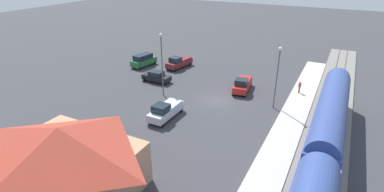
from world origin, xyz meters
name	(u,v)px	position (x,y,z in m)	size (l,w,h in m)	color
ground_plane	(218,101)	(0.00, 0.00, 0.00)	(200.00, 200.00, 0.00)	#38383D
railway_track	(328,123)	(-14.00, 0.00, 0.09)	(4.80, 70.00, 0.30)	slate
platform	(293,116)	(-10.00, 0.00, 0.15)	(3.20, 46.00, 0.30)	#B7B2A8
passenger_train	(318,174)	(-14.00, 14.12, 2.86)	(2.93, 40.10, 4.98)	#33478C
station_building	(64,160)	(4.00, 22.00, 3.18)	(11.26, 9.55, 6.14)	tan
pedestrian_on_platform	(300,86)	(-9.40, -7.19, 1.28)	(0.36, 0.36, 1.71)	brown
pickup_maroon	(179,62)	(11.61, -9.63, 1.03)	(2.85, 5.65, 2.14)	maroon
pickup_red	(242,84)	(-1.77, -4.83, 1.03)	(2.68, 5.62, 2.14)	red
suv_green	(144,60)	(17.66, -7.47, 1.15)	(2.74, 5.16, 2.22)	#236638
sedan_black	(156,76)	(11.37, -2.09, 0.88)	(4.52, 2.32, 1.74)	black
pickup_silver	(165,110)	(3.76, 7.45, 1.03)	(2.05, 5.43, 2.14)	silver
light_pole_near_platform	(278,71)	(-7.20, -1.35, 5.07)	(0.44, 0.44, 8.10)	#515156
light_pole_lot_center	(162,58)	(7.70, 1.74, 5.46)	(0.44, 0.44, 8.84)	#515156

